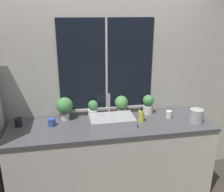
{
  "coord_description": "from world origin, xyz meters",
  "views": [
    {
      "loc": [
        -0.47,
        -2.26,
        2.15
      ],
      "look_at": [
        0.0,
        0.32,
        1.26
      ],
      "focal_mm": 40.0,
      "sensor_mm": 36.0,
      "label": 1
    }
  ],
  "objects_px": {
    "potted_plant_far_right": "(148,104)",
    "mug_blue": "(52,122)",
    "mug_black": "(18,122)",
    "potted_plant_center_right": "(121,104)",
    "mug_white": "(169,114)",
    "kettle": "(196,115)",
    "potted_plant_far_left": "(65,106)",
    "potted_plant_center_left": "(93,109)",
    "soap_bottle": "(141,116)",
    "sink": "(112,120)"
  },
  "relations": [
    {
      "from": "potted_plant_far_right",
      "to": "kettle",
      "type": "xyz_separation_m",
      "value": [
        0.47,
        -0.36,
        -0.04
      ]
    },
    {
      "from": "potted_plant_center_left",
      "to": "mug_black",
      "type": "xyz_separation_m",
      "value": [
        -0.86,
        -0.1,
        -0.06
      ]
    },
    {
      "from": "mug_blue",
      "to": "potted_plant_center_right",
      "type": "bearing_deg",
      "value": 10.57
    },
    {
      "from": "potted_plant_center_left",
      "to": "soap_bottle",
      "type": "relative_size",
      "value": 1.25
    },
    {
      "from": "mug_black",
      "to": "kettle",
      "type": "relative_size",
      "value": 0.56
    },
    {
      "from": "mug_black",
      "to": "mug_blue",
      "type": "distance_m",
      "value": 0.38
    },
    {
      "from": "potted_plant_center_right",
      "to": "soap_bottle",
      "type": "bearing_deg",
      "value": -49.27
    },
    {
      "from": "potted_plant_center_left",
      "to": "mug_white",
      "type": "bearing_deg",
      "value": -11.38
    },
    {
      "from": "potted_plant_far_right",
      "to": "soap_bottle",
      "type": "xyz_separation_m",
      "value": [
        -0.15,
        -0.22,
        -0.06
      ]
    },
    {
      "from": "potted_plant_far_left",
      "to": "soap_bottle",
      "type": "xyz_separation_m",
      "value": [
        0.89,
        -0.22,
        -0.09
      ]
    },
    {
      "from": "potted_plant_far_left",
      "to": "mug_white",
      "type": "distance_m",
      "value": 1.27
    },
    {
      "from": "potted_plant_center_left",
      "to": "potted_plant_far_right",
      "type": "xyz_separation_m",
      "value": [
        0.7,
        -0.0,
        0.02
      ]
    },
    {
      "from": "potted_plant_center_right",
      "to": "potted_plant_far_right",
      "type": "relative_size",
      "value": 1.04
    },
    {
      "from": "potted_plant_far_right",
      "to": "sink",
      "type": "bearing_deg",
      "value": -155.58
    },
    {
      "from": "potted_plant_far_left",
      "to": "mug_blue",
      "type": "relative_size",
      "value": 3.08
    },
    {
      "from": "potted_plant_far_right",
      "to": "soap_bottle",
      "type": "height_order",
      "value": "potted_plant_far_right"
    },
    {
      "from": "potted_plant_far_left",
      "to": "potted_plant_center_right",
      "type": "xyz_separation_m",
      "value": [
        0.69,
        -0.0,
        -0.01
      ]
    },
    {
      "from": "potted_plant_center_right",
      "to": "mug_white",
      "type": "xyz_separation_m",
      "value": [
        0.56,
        -0.18,
        -0.11
      ]
    },
    {
      "from": "potted_plant_center_left",
      "to": "sink",
      "type": "bearing_deg",
      "value": -50.02
    },
    {
      "from": "potted_plant_center_right",
      "to": "mug_white",
      "type": "relative_size",
      "value": 2.87
    },
    {
      "from": "potted_plant_far_left",
      "to": "mug_blue",
      "type": "bearing_deg",
      "value": -133.98
    },
    {
      "from": "potted_plant_far_left",
      "to": "kettle",
      "type": "bearing_deg",
      "value": -13.52
    },
    {
      "from": "potted_plant_center_left",
      "to": "potted_plant_far_right",
      "type": "bearing_deg",
      "value": -0.0
    },
    {
      "from": "potted_plant_center_right",
      "to": "kettle",
      "type": "relative_size",
      "value": 1.41
    },
    {
      "from": "mug_black",
      "to": "mug_white",
      "type": "height_order",
      "value": "mug_black"
    },
    {
      "from": "mug_black",
      "to": "mug_white",
      "type": "bearing_deg",
      "value": -2.6
    },
    {
      "from": "potted_plant_far_right",
      "to": "mug_white",
      "type": "height_order",
      "value": "potted_plant_far_right"
    },
    {
      "from": "kettle",
      "to": "mug_black",
      "type": "bearing_deg",
      "value": 172.7
    },
    {
      "from": "mug_blue",
      "to": "mug_white",
      "type": "height_order",
      "value": "mug_blue"
    },
    {
      "from": "potted_plant_far_left",
      "to": "mug_white",
      "type": "relative_size",
      "value": 3.13
    },
    {
      "from": "mug_black",
      "to": "mug_blue",
      "type": "relative_size",
      "value": 1.12
    },
    {
      "from": "potted_plant_center_left",
      "to": "mug_black",
      "type": "bearing_deg",
      "value": -173.2
    },
    {
      "from": "potted_plant_far_right",
      "to": "kettle",
      "type": "distance_m",
      "value": 0.6
    },
    {
      "from": "potted_plant_center_left",
      "to": "mug_blue",
      "type": "bearing_deg",
      "value": -162.19
    },
    {
      "from": "mug_blue",
      "to": "kettle",
      "type": "relative_size",
      "value": 0.5
    },
    {
      "from": "potted_plant_far_left",
      "to": "potted_plant_far_right",
      "type": "height_order",
      "value": "potted_plant_far_left"
    },
    {
      "from": "mug_white",
      "to": "kettle",
      "type": "distance_m",
      "value": 0.32
    },
    {
      "from": "potted_plant_center_right",
      "to": "soap_bottle",
      "type": "distance_m",
      "value": 0.31
    },
    {
      "from": "mug_blue",
      "to": "mug_white",
      "type": "xyz_separation_m",
      "value": [
        1.4,
        -0.03,
        -0.0
      ]
    },
    {
      "from": "potted_plant_center_left",
      "to": "kettle",
      "type": "bearing_deg",
      "value": -17.21
    },
    {
      "from": "soap_bottle",
      "to": "mug_black",
      "type": "bearing_deg",
      "value": 175.1
    },
    {
      "from": "potted_plant_far_left",
      "to": "potted_plant_center_left",
      "type": "height_order",
      "value": "potted_plant_far_left"
    },
    {
      "from": "sink",
      "to": "potted_plant_far_left",
      "type": "bearing_deg",
      "value": 156.55
    },
    {
      "from": "potted_plant_far_right",
      "to": "mug_blue",
      "type": "bearing_deg",
      "value": -172.47
    },
    {
      "from": "mug_blue",
      "to": "kettle",
      "type": "xyz_separation_m",
      "value": [
        1.67,
        -0.21,
        0.04
      ]
    },
    {
      "from": "potted_plant_center_left",
      "to": "kettle",
      "type": "relative_size",
      "value": 1.22
    },
    {
      "from": "potted_plant_far_right",
      "to": "mug_blue",
      "type": "distance_m",
      "value": 1.21
    },
    {
      "from": "kettle",
      "to": "mug_blue",
      "type": "bearing_deg",
      "value": 172.94
    },
    {
      "from": "mug_white",
      "to": "potted_plant_center_left",
      "type": "bearing_deg",
      "value": 168.62
    },
    {
      "from": "potted_plant_far_left",
      "to": "mug_black",
      "type": "height_order",
      "value": "potted_plant_far_left"
    }
  ]
}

